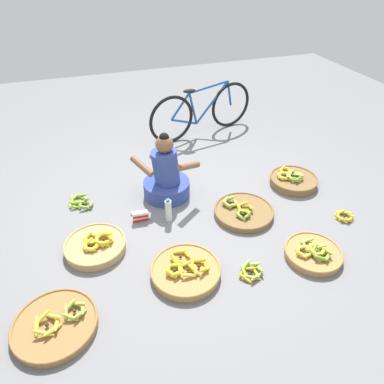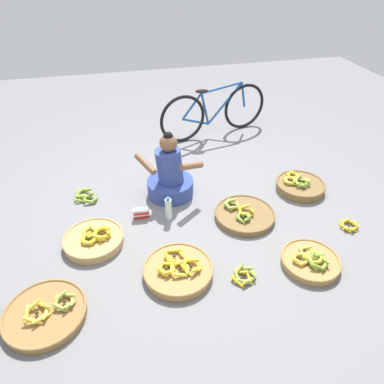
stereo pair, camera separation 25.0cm
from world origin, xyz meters
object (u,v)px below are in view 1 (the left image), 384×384
loose_bananas_mid_right (345,216)px  packet_carton_stack (140,216)px  banana_basket_mid_left (55,324)px  banana_basket_back_center (243,211)px  bicycle_leaning (202,111)px  banana_basket_near_bicycle (186,270)px  loose_bananas_front_left (80,202)px  loose_bananas_back_left (251,272)px  banana_basket_front_right (293,180)px  water_bottle (168,210)px  banana_basket_back_right (313,253)px  banana_basket_front_center (95,245)px  vendor_woman_front (166,177)px

loose_bananas_mid_right → packet_carton_stack: size_ratio=1.24×
banana_basket_mid_left → banana_basket_back_center: banana_basket_mid_left is taller
bicycle_leaning → banana_basket_near_bicycle: 2.75m
banana_basket_back_center → banana_basket_near_bicycle: bearing=-144.5°
loose_bananas_front_left → loose_bananas_back_left: size_ratio=1.25×
banana_basket_back_center → loose_bananas_back_left: banana_basket_back_center is taller
banana_basket_front_right → loose_bananas_front_left: (-2.44, 0.39, -0.03)m
loose_bananas_mid_right → loose_bananas_back_left: loose_bananas_back_left is taller
banana_basket_mid_left → loose_bananas_back_left: bearing=0.3°
banana_basket_back_center → water_bottle: 0.79m
bicycle_leaning → banana_basket_back_right: bicycle_leaning is taller
banana_basket_near_bicycle → loose_bananas_back_left: (0.54, -0.18, -0.02)m
banana_basket_front_center → banana_basket_near_bicycle: (0.71, -0.55, -0.01)m
bicycle_leaning → banana_basket_near_bicycle: (-1.05, -2.52, -0.31)m
loose_bananas_front_left → packet_carton_stack: (0.58, -0.48, 0.03)m
banana_basket_near_bicycle → banana_basket_back_center: banana_basket_near_bicycle is taller
bicycle_leaning → banana_basket_back_center: 1.97m
banana_basket_front_center → banana_basket_mid_left: 0.83m
banana_basket_mid_left → loose_bananas_front_left: (0.28, 1.50, -0.01)m
loose_bananas_back_left → packet_carton_stack: (-0.77, 1.01, 0.03)m
banana_basket_front_right → water_bottle: water_bottle is taller
banana_basket_back_right → loose_bananas_mid_right: (0.63, 0.36, -0.02)m
banana_basket_back_center → banana_basket_front_right: 0.87m
banana_basket_mid_left → packet_carton_stack: 1.33m
banana_basket_mid_left → loose_bananas_back_left: banana_basket_mid_left is taller
banana_basket_back_center → loose_bananas_front_left: 1.79m
vendor_woman_front → banana_basket_front_right: (1.48, -0.26, -0.19)m
water_bottle → packet_carton_stack: 0.30m
vendor_woman_front → banana_basket_near_bicycle: 1.21m
banana_basket_front_center → banana_basket_mid_left: banana_basket_front_center is taller
banana_basket_back_right → banana_basket_front_right: (0.45, 1.09, 0.01)m
vendor_woman_front → banana_basket_back_right: vendor_woman_front is taller
banana_basket_back_center → banana_basket_front_right: bearing=22.7°
banana_basket_back_center → water_bottle: (-0.77, 0.16, 0.09)m
vendor_woman_front → banana_basket_back_center: (0.68, -0.60, -0.21)m
bicycle_leaning → water_bottle: (-1.00, -1.77, -0.23)m
banana_basket_back_right → loose_bananas_front_left: 2.48m
vendor_woman_front → loose_bananas_back_left: (0.39, -1.36, -0.22)m
banana_basket_near_bicycle → banana_basket_back_center: 1.01m
banana_basket_back_center → loose_bananas_front_left: (-1.63, 0.73, -0.01)m
banana_basket_front_right → water_bottle: (-1.58, -0.18, 0.07)m
banana_basket_near_bicycle → packet_carton_stack: banana_basket_near_bicycle is taller
loose_bananas_front_left → water_bottle: 1.03m
banana_basket_front_center → banana_basket_back_right: banana_basket_front_center is taller
banana_basket_back_right → banana_basket_mid_left: (-2.26, -0.02, -0.01)m
banana_basket_back_center → loose_bananas_back_left: size_ratio=2.54×
banana_basket_back_center → bicycle_leaning: bearing=83.4°
banana_basket_back_right → water_bottle: size_ratio=1.93×
bicycle_leaning → banana_basket_front_right: size_ratio=2.98×
loose_bananas_mid_right → water_bottle: 1.84m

